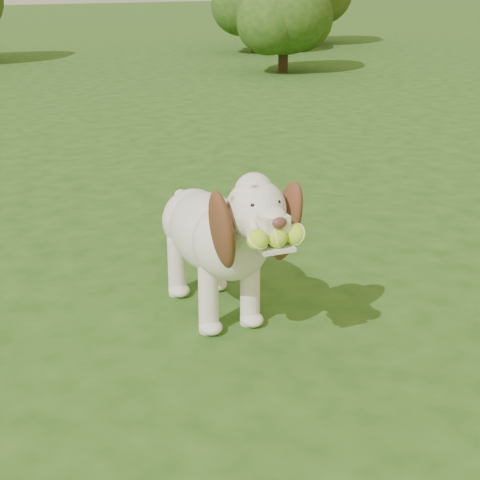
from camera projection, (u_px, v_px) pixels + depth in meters
ground at (306, 332)px, 3.44m from camera, size 80.00×80.00×0.00m
dog at (219, 232)px, 3.45m from camera, size 0.52×1.26×0.82m
shrub_d at (284, 14)px, 12.18m from camera, size 1.58×1.58×1.64m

